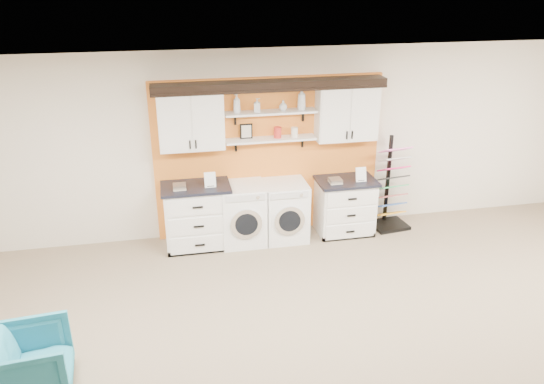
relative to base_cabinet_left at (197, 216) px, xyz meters
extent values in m
plane|color=white|center=(1.13, -3.64, 2.32)|extent=(10.00, 10.00, 0.00)
plane|color=silver|center=(1.13, 0.36, 0.92)|extent=(10.00, 0.00, 10.00)
cube|color=orange|center=(1.13, 0.32, 0.72)|extent=(3.40, 0.07, 2.40)
cube|color=white|center=(0.00, 0.16, 1.40)|extent=(0.90, 0.34, 0.84)
cube|color=white|center=(-0.22, -0.02, 1.40)|extent=(0.42, 0.01, 0.78)
cube|color=white|center=(0.22, -0.02, 1.40)|extent=(0.42, 0.01, 0.78)
cube|color=white|center=(2.26, 0.16, 1.40)|extent=(0.90, 0.34, 0.84)
cube|color=white|center=(2.04, -0.02, 1.40)|extent=(0.42, 0.01, 0.78)
cube|color=white|center=(2.48, -0.02, 1.40)|extent=(0.42, 0.01, 0.78)
cube|color=white|center=(1.13, 0.16, 1.05)|extent=(1.32, 0.28, 0.03)
cube|color=white|center=(1.13, 0.16, 1.45)|extent=(1.32, 0.28, 0.03)
cube|color=black|center=(1.13, 0.18, 1.85)|extent=(3.30, 0.40, 0.10)
cube|color=black|center=(1.13, -0.01, 1.79)|extent=(3.30, 0.04, 0.04)
cube|color=black|center=(0.78, 0.21, 1.17)|extent=(0.18, 0.02, 0.22)
cube|color=beige|center=(0.78, 0.20, 1.17)|extent=(0.14, 0.01, 0.18)
cylinder|color=red|center=(1.23, 0.16, 1.14)|extent=(0.11, 0.11, 0.16)
cylinder|color=silver|center=(1.48, 0.16, 1.13)|extent=(0.10, 0.10, 0.14)
cube|color=white|center=(0.00, 0.01, -0.02)|extent=(0.92, 0.60, 0.92)
cube|color=black|center=(0.00, -0.26, -0.44)|extent=(0.92, 0.06, 0.07)
cube|color=black|center=(0.00, 0.01, 0.46)|extent=(0.98, 0.66, 0.04)
cube|color=white|center=(0.00, -0.30, 0.28)|extent=(0.84, 0.02, 0.26)
cube|color=white|center=(0.00, -0.30, -0.02)|extent=(0.84, 0.02, 0.26)
cube|color=white|center=(0.00, -0.30, -0.32)|extent=(0.84, 0.02, 0.26)
cube|color=white|center=(2.26, 0.01, -0.06)|extent=(0.83, 0.60, 0.83)
cube|color=black|center=(2.26, -0.26, -0.45)|extent=(0.83, 0.06, 0.06)
cube|color=black|center=(2.26, 0.01, 0.37)|extent=(0.89, 0.66, 0.04)
cube|color=white|center=(2.26, -0.30, 0.21)|extent=(0.76, 0.02, 0.23)
cube|color=white|center=(2.26, -0.30, -0.06)|extent=(0.76, 0.02, 0.23)
cube|color=white|center=(2.26, -0.30, -0.33)|extent=(0.76, 0.02, 0.23)
cube|color=white|center=(0.67, 0.01, -0.02)|extent=(0.65, 0.66, 0.91)
cube|color=silver|center=(0.67, -0.33, 0.37)|extent=(0.56, 0.02, 0.10)
cylinder|color=silver|center=(0.67, -0.33, -0.04)|extent=(0.46, 0.05, 0.46)
cylinder|color=black|center=(0.67, -0.35, -0.04)|extent=(0.33, 0.03, 0.33)
cube|color=white|center=(1.31, 0.01, -0.03)|extent=(0.64, 0.66, 0.90)
cube|color=silver|center=(1.31, -0.33, 0.35)|extent=(0.55, 0.02, 0.09)
cylinder|color=silver|center=(1.31, -0.33, -0.05)|extent=(0.45, 0.05, 0.45)
cylinder|color=black|center=(1.31, -0.35, -0.05)|extent=(0.32, 0.03, 0.32)
cube|color=black|center=(3.03, 0.01, -0.45)|extent=(0.59, 0.51, 0.05)
cube|color=black|center=(3.01, 0.17, 0.28)|extent=(0.05, 0.05, 1.43)
cube|color=#F8A41A|center=(3.03, 0.03, -0.26)|extent=(0.47, 0.30, 0.13)
cube|color=#2D53A0|center=(3.03, 0.03, -0.10)|extent=(0.47, 0.30, 0.13)
cube|color=#A14543|center=(3.03, 0.03, 0.05)|extent=(0.47, 0.30, 0.13)
cube|color=#28944E|center=(3.03, 0.03, 0.20)|extent=(0.47, 0.30, 0.13)
cube|color=black|center=(3.03, 0.03, 0.35)|extent=(0.47, 0.30, 0.13)
cube|color=#D91961|center=(3.03, 0.03, 0.50)|extent=(0.47, 0.30, 0.13)
cube|color=#BABABA|center=(3.03, 0.03, 0.65)|extent=(0.47, 0.30, 0.13)
cube|color=#FA6FCB|center=(3.03, 0.03, 0.81)|extent=(0.47, 0.30, 0.13)
imported|color=teal|center=(-1.77, -2.66, -0.15)|extent=(0.79, 0.77, 0.66)
imported|color=silver|center=(0.65, 0.16, 1.60)|extent=(0.14, 0.14, 0.26)
imported|color=silver|center=(0.93, 0.16, 1.56)|extent=(0.10, 0.10, 0.19)
imported|color=silver|center=(1.31, 0.16, 1.54)|extent=(0.14, 0.14, 0.15)
imported|color=silver|center=(1.58, 0.16, 1.62)|extent=(0.16, 0.16, 0.31)
camera|label=1|loc=(-0.32, -7.06, 3.33)|focal=35.00mm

